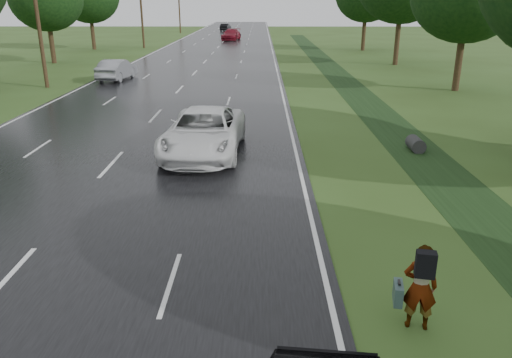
{
  "coord_description": "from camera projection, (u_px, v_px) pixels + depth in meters",
  "views": [
    {
      "loc": [
        5.37,
        -9.03,
        5.59
      ],
      "look_at": [
        5.26,
        2.94,
        1.3
      ],
      "focal_mm": 35.0,
      "sensor_mm": 36.0,
      "label": 1
    }
  ],
  "objects": [
    {
      "name": "far_car_red",
      "position": [
        231.0,
        35.0,
        73.86
      ],
      "size": [
        2.96,
        5.71,
        1.58
      ],
      "primitive_type": "imported",
      "rotation": [
        0.0,
        0.0,
        -0.14
      ],
      "color": "maroon",
      "rests_on": "road"
    },
    {
      "name": "drainage_ditch",
      "position": [
        370.0,
        106.0,
        27.93
      ],
      "size": [
        2.2,
        120.0,
        0.56
      ],
      "color": "black",
      "rests_on": "ground"
    },
    {
      "name": "far_car_dark",
      "position": [
        225.0,
        27.0,
        96.13
      ],
      "size": [
        1.99,
        4.32,
        1.37
      ],
      "primitive_type": "imported",
      "rotation": [
        0.0,
        0.0,
        3.01
      ],
      "color": "black",
      "rests_on": "road"
    },
    {
      "name": "edge_stripe_west",
      "position": [
        146.0,
        56.0,
        52.83
      ],
      "size": [
        0.12,
        180.0,
        0.01
      ],
      "primitive_type": "cube",
      "color": "silver",
      "rests_on": "road"
    },
    {
      "name": "white_pickup",
      "position": [
        204.0,
        132.0,
        18.95
      ],
      "size": [
        3.06,
        6.15,
        1.67
      ],
      "primitive_type": "imported",
      "rotation": [
        0.0,
        0.0,
        -0.05
      ],
      "color": "white",
      "rests_on": "road"
    },
    {
      "name": "center_line",
      "position": [
        210.0,
        56.0,
        52.77
      ],
      "size": [
        0.12,
        180.0,
        0.01
      ],
      "primitive_type": "cube",
      "color": "silver",
      "rests_on": "road"
    },
    {
      "name": "edge_stripe_east",
      "position": [
        274.0,
        56.0,
        52.71
      ],
      "size": [
        0.12,
        180.0,
        0.01
      ],
      "primitive_type": "cube",
      "color": "silver",
      "rests_on": "road"
    },
    {
      "name": "ground",
      "position": [
        4.0,
        284.0,
        10.43
      ],
      "size": [
        220.0,
        220.0,
        0.0
      ],
      "primitive_type": "plane",
      "color": "#31491A",
      "rests_on": "ground"
    },
    {
      "name": "silver_sedan",
      "position": [
        117.0,
        70.0,
        36.8
      ],
      "size": [
        2.05,
        4.68,
        1.49
      ],
      "primitive_type": "imported",
      "rotation": [
        0.0,
        0.0,
        3.04
      ],
      "color": "gray",
      "rests_on": "road"
    },
    {
      "name": "utility_pole_distant",
      "position": [
        179.0,
        3.0,
        88.76
      ],
      "size": [
        1.6,
        0.26,
        10.0
      ],
      "color": "#352615",
      "rests_on": "ground"
    },
    {
      "name": "utility_pole_far",
      "position": [
        141.0,
        4.0,
        60.52
      ],
      "size": [
        1.6,
        0.26,
        10.0
      ],
      "color": "#352615",
      "rests_on": "ground"
    },
    {
      "name": "pedestrian",
      "position": [
        419.0,
        286.0,
        8.79
      ],
      "size": [
        0.78,
        0.76,
        1.65
      ],
      "rotation": [
        0.0,
        0.0,
        2.96
      ],
      "color": "#A5998C",
      "rests_on": "ground"
    },
    {
      "name": "road",
      "position": [
        210.0,
        56.0,
        52.78
      ],
      "size": [
        14.0,
        180.0,
        0.04
      ],
      "primitive_type": "cube",
      "color": "black",
      "rests_on": "ground"
    },
    {
      "name": "utility_pole_mid",
      "position": [
        36.0,
        7.0,
        32.28
      ],
      "size": [
        1.6,
        0.26,
        10.0
      ],
      "color": "#352615",
      "rests_on": "ground"
    }
  ]
}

